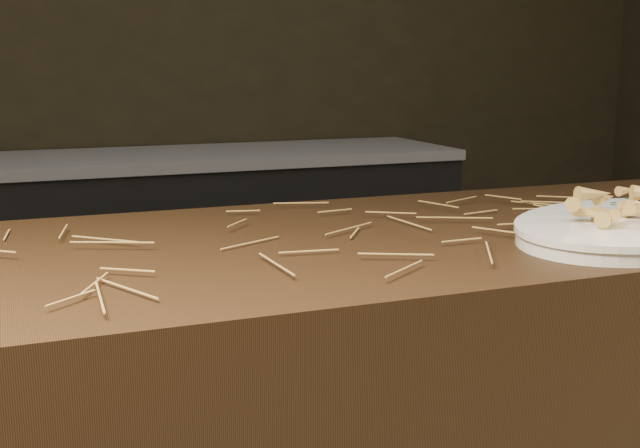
{
  "coord_description": "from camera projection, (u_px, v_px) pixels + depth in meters",
  "views": [
    {
      "loc": [
        -0.48,
        -0.87,
        1.18
      ],
      "look_at": [
        -0.09,
        0.14,
        0.96
      ],
      "focal_mm": 45.0,
      "sensor_mm": 36.0,
      "label": 1
    }
  ],
  "objects": [
    {
      "name": "serving_platter",
      "position": [
        634.0,
        230.0,
        1.3
      ],
      "size": [
        0.56,
        0.47,
        0.03
      ],
      "primitive_type": null,
      "rotation": [
        0.0,
        0.0,
        0.38
      ],
      "color": "white",
      "rests_on": "main_counter"
    },
    {
      "name": "back_counter",
      "position": [
        225.0,
        255.0,
        3.22
      ],
      "size": [
        1.82,
        0.62,
        0.84
      ],
      "color": "black",
      "rests_on": "ground"
    },
    {
      "name": "straw_bedding",
      "position": [
        333.0,
        233.0,
        1.3
      ],
      "size": [
        1.4,
        0.6,
        0.02
      ],
      "primitive_type": null,
      "color": "#AA833C",
      "rests_on": "main_counter"
    },
    {
      "name": "roasted_veg_heap",
      "position": [
        636.0,
        206.0,
        1.3
      ],
      "size": [
        0.28,
        0.24,
        0.05
      ],
      "primitive_type": null,
      "rotation": [
        0.0,
        0.0,
        0.38
      ],
      "color": "#AC8934",
      "rests_on": "serving_platter"
    }
  ]
}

